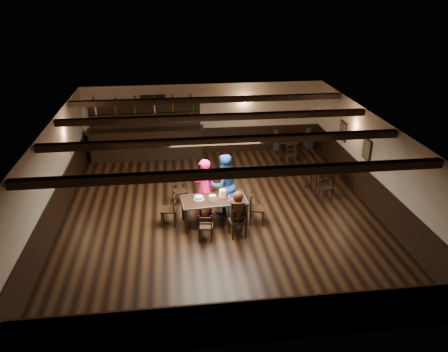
{
  "coord_description": "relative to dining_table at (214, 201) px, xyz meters",
  "views": [
    {
      "loc": [
        -1.24,
        -11.02,
        6.18
      ],
      "look_at": [
        0.15,
        0.2,
        1.1
      ],
      "focal_mm": 35.0,
      "sensor_mm": 36.0,
      "label": 1
    }
  ],
  "objects": [
    {
      "name": "chair_near_left",
      "position": [
        -0.31,
        -0.85,
        -0.23
      ],
      "size": [
        0.41,
        0.39,
        0.78
      ],
      "color": "black",
      "rests_on": "ground"
    },
    {
      "name": "chair_end_left",
      "position": [
        -1.17,
        0.1,
        -0.15
      ],
      "size": [
        0.45,
        0.47,
        0.91
      ],
      "color": "black",
      "rests_on": "ground"
    },
    {
      "name": "ground",
      "position": [
        0.21,
        0.52,
        -0.68
      ],
      "size": [
        10.0,
        10.0,
        0.0
      ],
      "primitive_type": "plane",
      "color": "black",
      "rests_on": "ground"
    },
    {
      "name": "bar_counter",
      "position": [
        -2.01,
        5.23,
        0.04
      ],
      "size": [
        4.28,
        0.7,
        2.2
      ],
      "color": "black",
      "rests_on": "ground"
    },
    {
      "name": "room_shell",
      "position": [
        0.22,
        0.55,
        1.06
      ],
      "size": [
        9.02,
        10.02,
        2.71
      ],
      "color": "beige",
      "rests_on": "ground"
    },
    {
      "name": "seated_person",
      "position": [
        0.54,
        -0.73,
        0.17
      ],
      "size": [
        0.36,
        0.54,
        0.88
      ],
      "color": "black",
      "rests_on": "ground"
    },
    {
      "name": "woman_pink",
      "position": [
        -0.22,
        0.52,
        0.18
      ],
      "size": [
        0.71,
        0.56,
        1.72
      ],
      "primitive_type": "imported",
      "rotation": [
        0.0,
        0.0,
        3.4
      ],
      "color": "#F21D52",
      "rests_on": "ground"
    },
    {
      "name": "back_table_a",
      "position": [
        3.54,
        1.63,
        -0.04
      ],
      "size": [
        0.87,
        0.87,
        0.75
      ],
      "color": "black",
      "rests_on": "ground"
    },
    {
      "name": "plate_stack_a",
      "position": [
        -0.06,
        -0.08,
        0.15
      ],
      "size": [
        0.17,
        0.17,
        0.16
      ],
      "primitive_type": "cylinder",
      "color": "white",
      "rests_on": "dining_table"
    },
    {
      "name": "chair_end_right",
      "position": [
        1.11,
        -0.08,
        -0.16
      ],
      "size": [
        0.49,
        0.5,
        0.89
      ],
      "color": "black",
      "rests_on": "ground"
    },
    {
      "name": "man_blue",
      "position": [
        0.34,
        0.58,
        0.22
      ],
      "size": [
        1.05,
        0.93,
        1.81
      ],
      "primitive_type": "imported",
      "rotation": [
        0.0,
        0.0,
        3.47
      ],
      "color": "navy",
      "rests_on": "ground"
    },
    {
      "name": "plate_stack_b",
      "position": [
        0.25,
        0.1,
        0.18
      ],
      "size": [
        0.18,
        0.18,
        0.22
      ],
      "primitive_type": "cylinder",
      "color": "white",
      "rests_on": "dining_table"
    },
    {
      "name": "pepper_shaker",
      "position": [
        0.37,
        -0.1,
        0.12
      ],
      "size": [
        0.04,
        0.04,
        0.09
      ],
      "primitive_type": "cylinder",
      "color": "#A5A8AD",
      "rests_on": "dining_table"
    },
    {
      "name": "cake",
      "position": [
        -0.41,
        0.04,
        0.11
      ],
      "size": [
        0.29,
        0.29,
        0.09
      ],
      "color": "white",
      "rests_on": "dining_table"
    },
    {
      "name": "back_table_b",
      "position": [
        3.22,
        4.49,
        -0.04
      ],
      "size": [
        0.81,
        0.81,
        0.75
      ],
      "color": "black",
      "rests_on": "ground"
    },
    {
      "name": "menu_blue",
      "position": [
        0.57,
        0.18,
        0.07
      ],
      "size": [
        0.35,
        0.28,
        0.0
      ],
      "primitive_type": "cube",
      "rotation": [
        0.0,
        0.0,
        -0.23
      ],
      "color": "#0E1A47",
      "rests_on": "dining_table"
    },
    {
      "name": "menu_red",
      "position": [
        0.49,
        -0.07,
        0.07
      ],
      "size": [
        0.33,
        0.28,
        0.0
      ],
      "primitive_type": "cube",
      "rotation": [
        0.0,
        0.0,
        0.34
      ],
      "color": "#982810",
      "rests_on": "dining_table"
    },
    {
      "name": "salt_shaker",
      "position": [
        0.4,
        -0.07,
        0.12
      ],
      "size": [
        0.04,
        0.04,
        0.1
      ],
      "primitive_type": "cylinder",
      "color": "silver",
      "rests_on": "dining_table"
    },
    {
      "name": "dining_table",
      "position": [
        0.0,
        0.0,
        0.0
      ],
      "size": [
        1.82,
        1.0,
        0.75
      ],
      "color": "black",
      "rests_on": "ground"
    },
    {
      "name": "chair_near_right",
      "position": [
        0.55,
        -0.79,
        -0.17
      ],
      "size": [
        0.47,
        0.46,
        0.88
      ],
      "color": "black",
      "rests_on": "ground"
    },
    {
      "name": "chair_far_pushed",
      "position": [
        -0.9,
        1.34,
        -0.18
      ],
      "size": [
        0.47,
        0.45,
        0.86
      ],
      "color": "black",
      "rests_on": "ground"
    },
    {
      "name": "tea_light",
      "position": [
        0.04,
        0.14,
        0.09
      ],
      "size": [
        0.05,
        0.05,
        0.06
      ],
      "color": "#A5A8AD",
      "rests_on": "dining_table"
    },
    {
      "name": "bg_patron_left",
      "position": [
        2.75,
        4.31,
        0.15
      ],
      "size": [
        0.3,
        0.4,
        0.74
      ],
      "color": "black",
      "rests_on": "ground"
    },
    {
      "name": "drink_glass",
      "position": [
        0.25,
        0.1,
        0.13
      ],
      "size": [
        0.08,
        0.08,
        0.12
      ],
      "primitive_type": "cylinder",
      "color": "silver",
      "rests_on": "dining_table"
    },
    {
      "name": "bg_patron_right",
      "position": [
        3.96,
        4.32,
        0.16
      ],
      "size": [
        0.31,
        0.41,
        0.76
      ],
      "color": "black",
      "rests_on": "ground"
    }
  ]
}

